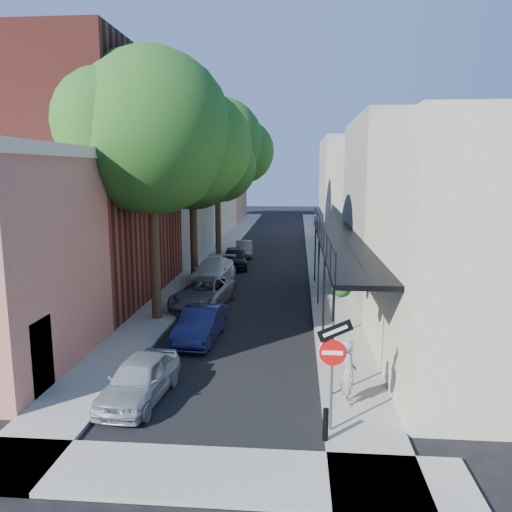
% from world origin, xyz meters
% --- Properties ---
extents(ground, '(160.00, 160.00, 0.00)m').
position_xyz_m(ground, '(0.00, 0.00, 0.00)').
color(ground, black).
rests_on(ground, ground).
extents(road_surface, '(6.00, 64.00, 0.01)m').
position_xyz_m(road_surface, '(0.00, 30.00, 0.01)').
color(road_surface, black).
rests_on(road_surface, ground).
extents(sidewalk_left, '(2.00, 64.00, 0.12)m').
position_xyz_m(sidewalk_left, '(-4.00, 30.00, 0.06)').
color(sidewalk_left, gray).
rests_on(sidewalk_left, ground).
extents(sidewalk_right, '(2.00, 64.00, 0.12)m').
position_xyz_m(sidewalk_right, '(4.00, 30.00, 0.06)').
color(sidewalk_right, gray).
rests_on(sidewalk_right, ground).
extents(sidewalk_cross, '(12.00, 2.00, 0.12)m').
position_xyz_m(sidewalk_cross, '(0.00, -1.00, 0.06)').
color(sidewalk_cross, gray).
rests_on(sidewalk_cross, ground).
extents(buildings_left, '(10.10, 59.10, 12.00)m').
position_xyz_m(buildings_left, '(-9.30, 28.76, 4.94)').
color(buildings_left, '#C67265').
rests_on(buildings_left, ground).
extents(buildings_right, '(9.80, 55.00, 10.00)m').
position_xyz_m(buildings_right, '(8.99, 29.49, 4.42)').
color(buildings_right, beige).
rests_on(buildings_right, ground).
extents(sign_post, '(0.89, 0.17, 2.99)m').
position_xyz_m(sign_post, '(3.16, 0.97, 2.04)').
color(sign_post, '#595B60').
rests_on(sign_post, ground).
extents(bollard, '(0.14, 0.14, 0.80)m').
position_xyz_m(bollard, '(3.00, 0.50, 0.52)').
color(bollard, black).
rests_on(bollard, sidewalk_right).
extents(oak_near, '(7.48, 6.80, 11.42)m').
position_xyz_m(oak_near, '(-3.37, 10.26, 7.88)').
color(oak_near, '#382716').
rests_on(oak_near, ground).
extents(oak_mid, '(6.60, 6.00, 10.20)m').
position_xyz_m(oak_mid, '(-3.42, 18.23, 7.06)').
color(oak_mid, '#382716').
rests_on(oak_mid, ground).
extents(oak_far, '(7.70, 7.00, 11.90)m').
position_xyz_m(oak_far, '(-3.35, 27.27, 8.26)').
color(oak_far, '#382716').
rests_on(oak_far, ground).
extents(parked_car_a, '(1.80, 3.78, 1.25)m').
position_xyz_m(parked_car_a, '(-2.15, 2.45, 0.62)').
color(parked_car_a, '#8E969E').
rests_on(parked_car_a, ground).
extents(parked_car_b, '(1.58, 3.94, 1.28)m').
position_xyz_m(parked_car_b, '(-1.40, 7.59, 0.64)').
color(parked_car_b, '#13173D').
rests_on(parked_car_b, ground).
extents(parked_car_c, '(2.84, 5.06, 1.34)m').
position_xyz_m(parked_car_c, '(-2.21, 12.34, 0.67)').
color(parked_car_c, slate).
rests_on(parked_car_c, ground).
extents(parked_car_d, '(2.42, 4.93, 1.38)m').
position_xyz_m(parked_car_d, '(-2.60, 17.42, 0.69)').
color(parked_car_d, white).
rests_on(parked_car_d, ground).
extents(parked_car_e, '(2.09, 4.20, 1.37)m').
position_xyz_m(parked_car_e, '(-1.90, 22.11, 0.69)').
color(parked_car_e, black).
rests_on(parked_car_e, ground).
extents(parked_car_f, '(1.65, 3.62, 1.15)m').
position_xyz_m(parked_car_f, '(-1.78, 26.70, 0.57)').
color(parked_car_f, '#6C635B').
rests_on(parked_car_f, ground).
extents(pedestrian, '(0.50, 0.70, 1.82)m').
position_xyz_m(pedestrian, '(3.71, 2.46, 1.03)').
color(pedestrian, gray).
rests_on(pedestrian, sidewalk_right).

